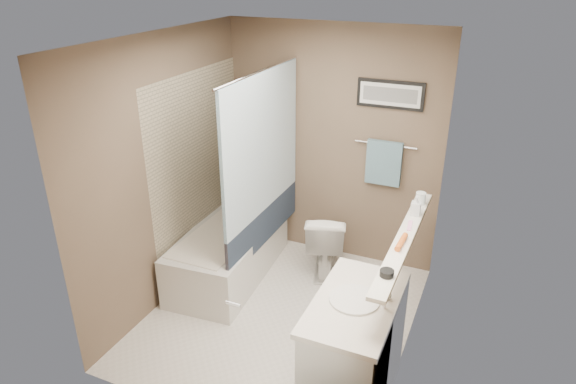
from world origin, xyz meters
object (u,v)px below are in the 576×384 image
at_px(vanity, 354,353).
at_px(glass_jar, 421,198).
at_px(bathtub, 229,252).
at_px(candle_bowl_near, 387,273).
at_px(hair_brush_front, 401,242).
at_px(toilet, 326,241).
at_px(soap_bottle, 416,206).

bearing_deg(vanity, glass_jar, 81.91).
height_order(bathtub, vanity, vanity).
bearing_deg(bathtub, candle_bowl_near, -35.71).
height_order(candle_bowl_near, hair_brush_front, hair_brush_front).
distance_m(toilet, soap_bottle, 1.40).
distance_m(bathtub, vanity, 1.92).
xyz_separation_m(vanity, soap_bottle, (0.19, 0.87, 0.79)).
height_order(glass_jar, soap_bottle, soap_bottle).
bearing_deg(hair_brush_front, candle_bowl_near, -90.00).
bearing_deg(glass_jar, hair_brush_front, -90.00).
xyz_separation_m(vanity, glass_jar, (0.19, 1.08, 0.77)).
bearing_deg(soap_bottle, glass_jar, 90.00).
xyz_separation_m(bathtub, candle_bowl_near, (1.79, -1.09, 0.89)).
relative_size(toilet, hair_brush_front, 3.09).
bearing_deg(vanity, bathtub, 148.42).
xyz_separation_m(candle_bowl_near, soap_bottle, (0.00, 0.91, 0.06)).
bearing_deg(vanity, candle_bowl_near, -11.28).
relative_size(vanity, hair_brush_front, 4.09).
relative_size(toilet, soap_bottle, 4.32).
height_order(toilet, hair_brush_front, hair_brush_front).
distance_m(glass_jar, soap_bottle, 0.21).
distance_m(toilet, candle_bowl_near, 1.96).
xyz_separation_m(toilet, hair_brush_front, (0.92, -1.11, 0.80)).
bearing_deg(soap_bottle, candle_bowl_near, -90.00).
bearing_deg(candle_bowl_near, bathtub, 148.55).
relative_size(bathtub, candle_bowl_near, 16.67).
relative_size(glass_jar, soap_bottle, 0.64).
relative_size(vanity, glass_jar, 9.00).
bearing_deg(glass_jar, toilet, 155.93).
bearing_deg(glass_jar, vanity, -99.76).
xyz_separation_m(glass_jar, soap_bottle, (0.00, -0.21, 0.03)).
bearing_deg(hair_brush_front, bathtub, 159.28).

